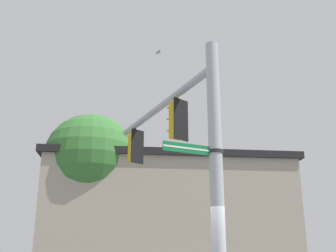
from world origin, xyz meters
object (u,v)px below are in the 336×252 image
object	(u,v)px
street_name_sign	(203,150)
traffic_light_mid_inner	(134,147)
bird_flying	(158,52)
traffic_light_nearest_pole	(176,121)

from	to	relation	value
street_name_sign	traffic_light_mid_inner	bearing A→B (deg)	70.29
traffic_light_mid_inner	street_name_sign	world-z (taller)	traffic_light_mid_inner
street_name_sign	bird_flying	xyz separation A→B (m)	(2.14, 4.14, 4.92)
traffic_light_mid_inner	street_name_sign	distance (m)	5.51
street_name_sign	bird_flying	world-z (taller)	bird_flying
traffic_light_mid_inner	bird_flying	world-z (taller)	bird_flying
street_name_sign	bird_flying	size ratio (longest dim) A/B	4.64
traffic_light_nearest_pole	bird_flying	world-z (taller)	bird_flying
traffic_light_nearest_pole	bird_flying	xyz separation A→B (m)	(1.26, 2.31, 3.55)
bird_flying	street_name_sign	bearing A→B (deg)	-117.38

